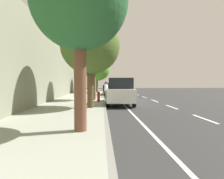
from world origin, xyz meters
TOP-DOWN VIEW (x-y plane):
  - ground at (0.00, 0.00)m, footprint 69.94×69.94m
  - sidewalk at (4.10, 0.00)m, footprint 4.32×43.71m
  - curb_edge at (1.86, 0.00)m, footprint 0.16×43.71m
  - lane_stripe_centre at (-2.71, 0.24)m, footprint 0.14×44.20m
  - lane_stripe_bike_edge at (0.39, 0.00)m, footprint 0.12×43.71m
  - building_facade at (6.51, 0.00)m, footprint 0.50×43.71m
  - parked_sedan_tan_nearest at (0.79, -17.87)m, footprint 2.02×4.49m
  - parked_sedan_red_second at (0.80, -6.33)m, footprint 1.98×4.47m
  - parked_suv_white_mid at (0.64, 2.91)m, footprint 2.21×4.82m
  - bicycle_at_curb at (1.40, -1.95)m, footprint 1.36×1.11m
  - cyclist_with_backpack at (1.62, -2.41)m, footprint 0.51×0.58m
  - street_tree_near_cyclist at (2.73, -10.96)m, footprint 3.65×3.65m
  - street_tree_mid_block at (2.73, 0.46)m, footprint 2.47×2.47m
  - street_tree_far_end at (2.73, 5.49)m, footprint 3.57×3.57m
  - street_tree_corner at (2.73, 11.09)m, footprint 3.06×3.06m
  - pedestrian_on_phone at (4.93, -9.47)m, footprint 0.31×0.61m
  - fire_hydrant at (2.29, 2.17)m, footprint 0.22×0.22m

SIDE VIEW (x-z plane):
  - ground at x=0.00m, z-range 0.00..0.00m
  - lane_stripe_bike_edge at x=0.39m, z-range 0.00..0.01m
  - lane_stripe_centre at x=-2.71m, z-range 0.00..0.01m
  - sidewalk at x=4.10m, z-range 0.00..0.15m
  - curb_edge at x=1.86m, z-range 0.00..0.15m
  - bicycle_at_curb at x=1.40m, z-range 0.00..0.73m
  - fire_hydrant at x=2.29m, z-range 0.15..0.99m
  - parked_sedan_tan_nearest at x=0.79m, z-range -0.01..1.51m
  - parked_sedan_red_second at x=0.80m, z-range -0.01..1.51m
  - parked_suv_white_mid at x=0.64m, z-range 0.03..2.02m
  - cyclist_with_backpack at x=1.62m, z-range 0.20..1.95m
  - pedestrian_on_phone at x=4.93m, z-range 0.27..2.02m
  - building_facade at x=6.51m, z-range 0.00..6.01m
  - street_tree_near_cyclist at x=2.73m, z-range 0.99..5.82m
  - street_tree_mid_block at x=2.73m, z-range 1.33..6.15m
  - street_tree_far_end at x=2.73m, z-range 1.14..6.58m
  - street_tree_corner at x=2.73m, z-range 1.39..7.06m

